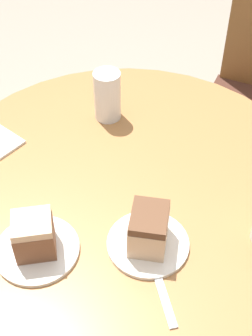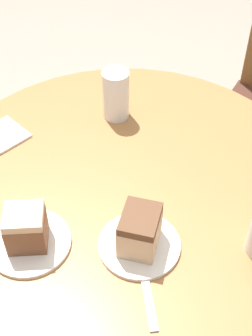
% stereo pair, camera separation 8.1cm
% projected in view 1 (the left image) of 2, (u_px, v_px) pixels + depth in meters
% --- Properties ---
extents(ground_plane, '(8.00, 8.00, 0.00)m').
position_uv_depth(ground_plane, '(126.00, 317.00, 1.79)').
color(ground_plane, gray).
extents(table, '(1.07, 1.07, 0.77)m').
position_uv_depth(table, '(126.00, 226.00, 1.39)').
color(table, '#9E6B3D').
rests_on(table, ground_plane).
extents(plate_near, '(0.19, 0.19, 0.01)m').
position_uv_depth(plate_near, '(148.00, 244.00, 1.09)').
color(plate_near, silver).
rests_on(plate_near, table).
extents(plate_far, '(0.20, 0.20, 0.01)m').
position_uv_depth(plate_far, '(37.00, 249.00, 1.08)').
color(plate_far, silver).
rests_on(plate_far, table).
extents(cake_slice_near, '(0.12, 0.13, 0.10)m').
position_uv_depth(cake_slice_near, '(149.00, 229.00, 1.06)').
color(cake_slice_near, beige).
rests_on(cake_slice_near, plate_near).
extents(cake_slice_far, '(0.12, 0.12, 0.10)m').
position_uv_depth(cake_slice_far, '(34.00, 235.00, 1.04)').
color(cake_slice_far, brown).
rests_on(cake_slice_far, plate_far).
extents(glass_lemonade, '(0.08, 0.08, 0.15)m').
position_uv_depth(glass_lemonade, '(107.00, 98.00, 1.39)').
color(glass_lemonade, silver).
rests_on(glass_lemonade, table).
extents(fork, '(0.14, 0.13, 0.00)m').
position_uv_depth(fork, '(162.00, 290.00, 1.01)').
color(fork, silver).
rests_on(fork, table).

